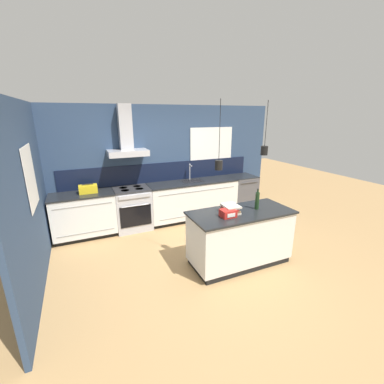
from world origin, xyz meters
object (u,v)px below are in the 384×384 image
(bottle_on_island, at_px, (257,200))
(book_stack, at_px, (230,209))
(oven_range, at_px, (133,209))
(dishwasher, at_px, (241,193))
(red_supply_box, at_px, (228,213))
(yellow_toolbox, at_px, (88,189))

(bottle_on_island, relative_size, book_stack, 1.10)
(oven_range, bearing_deg, dishwasher, 0.09)
(oven_range, relative_size, red_supply_box, 4.09)
(bottle_on_island, bearing_deg, oven_range, 128.14)
(book_stack, xyz_separation_m, yellow_toolbox, (-1.98, 2.04, 0.02))
(bottle_on_island, xyz_separation_m, book_stack, (-0.48, 0.04, -0.08))
(bottle_on_island, bearing_deg, yellow_toolbox, 139.86)
(dishwasher, bearing_deg, oven_range, -179.91)
(dishwasher, height_order, yellow_toolbox, yellow_toolbox)
(dishwasher, bearing_deg, book_stack, -128.83)
(book_stack, height_order, red_supply_box, book_stack)
(oven_range, relative_size, dishwasher, 1.00)
(red_supply_box, bearing_deg, dishwasher, 50.93)
(oven_range, distance_m, red_supply_box, 2.45)
(yellow_toolbox, bearing_deg, bottle_on_island, -40.14)
(oven_range, bearing_deg, book_stack, -60.69)
(dishwasher, relative_size, red_supply_box, 4.09)
(dishwasher, relative_size, book_stack, 2.88)
(oven_range, relative_size, book_stack, 2.88)
(bottle_on_island, relative_size, yellow_toolbox, 1.02)
(dishwasher, distance_m, yellow_toolbox, 3.66)
(oven_range, distance_m, bottle_on_island, 2.71)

